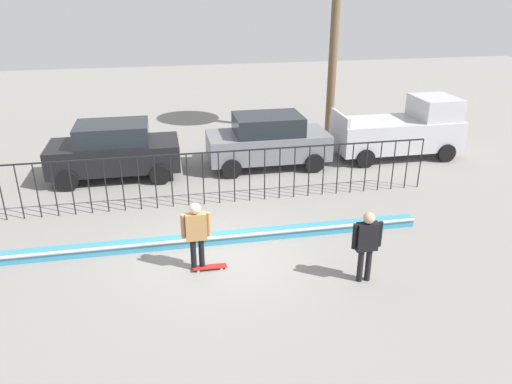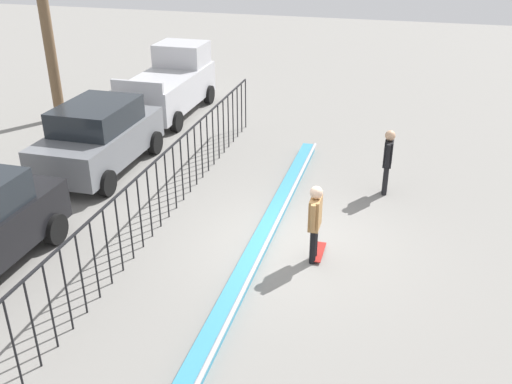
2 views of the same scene
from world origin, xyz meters
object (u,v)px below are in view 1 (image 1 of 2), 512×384
Objects in this scene: skateboard at (210,267)px; parked_car_gray at (268,140)px; camera_operator at (367,241)px; pickup_truck at (403,130)px; parked_car_black at (114,150)px; skateboarder at (196,230)px.

skateboard is 7.25m from parked_car_gray.
skateboard is 0.47× the size of camera_operator.
parked_car_gray is 0.91× the size of pickup_truck.
parked_car_gray is at bearing 178.88° from pickup_truck.
pickup_truck reaches higher than camera_operator.
pickup_truck reaches higher than parked_car_black.
camera_operator is at bearing -56.97° from parked_car_black.
parked_car_black is 10.59m from pickup_truck.
skateboarder is 7.22m from parked_car_gray.
parked_car_gray is (5.33, 0.07, 0.00)m from parked_car_black.
pickup_truck is (8.10, 6.73, 0.98)m from skateboard.
parked_car_black is 0.91× the size of pickup_truck.
parked_car_black reaches higher than skateboarder.
parked_car_black reaches higher than camera_operator.
parked_car_black is at bearing 9.04° from camera_operator.
parked_car_black is 5.33m from parked_car_gray.
skateboarder is 2.12× the size of skateboard.
skateboard is at bearing -33.98° from skateboarder.
pickup_truck is (5.26, 0.12, 0.06)m from parked_car_gray.
skateboarder is 10.68m from pickup_truck.
parked_car_gray reaches higher than camera_operator.
camera_operator is at bearing -32.15° from skateboard.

